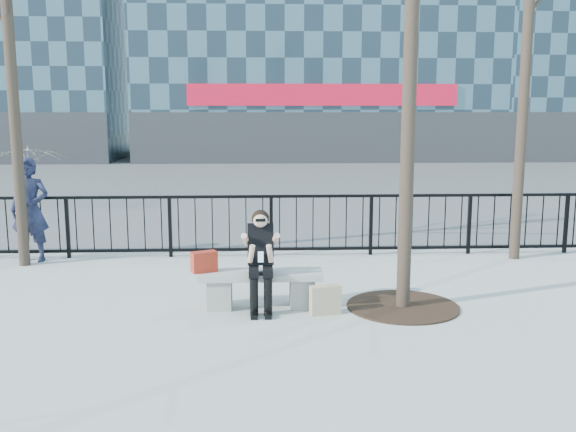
{
  "coord_description": "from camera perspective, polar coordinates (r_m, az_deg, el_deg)",
  "views": [
    {
      "loc": [
        -0.02,
        -8.29,
        2.65
      ],
      "look_at": [
        0.4,
        0.8,
        1.1
      ],
      "focal_mm": 40.0,
      "sensor_mm": 36.0,
      "label": 1
    }
  ],
  "objects": [
    {
      "name": "handbag",
      "position": [
        8.58,
        -7.47,
        -4.05
      ],
      "size": [
        0.37,
        0.28,
        0.27
      ],
      "primitive_type": "cube",
      "rotation": [
        0.0,
        0.0,
        0.42
      ],
      "color": "#A72614",
      "rests_on": "bench_main"
    },
    {
      "name": "ground",
      "position": [
        8.7,
        -2.41,
        -8.07
      ],
      "size": [
        120.0,
        120.0,
        0.0
      ],
      "primitive_type": "plane",
      "color": "#A1A29C",
      "rests_on": "ground"
    },
    {
      "name": "street_surface",
      "position": [
        23.44,
        -2.58,
        3.19
      ],
      "size": [
        60.0,
        23.0,
        0.01
      ],
      "primitive_type": "cube",
      "color": "#474747",
      "rests_on": "ground"
    },
    {
      "name": "bench_main",
      "position": [
        8.62,
        -2.43,
        -6.16
      ],
      "size": [
        1.65,
        0.46,
        0.49
      ],
      "color": "slate",
      "rests_on": "ground"
    },
    {
      "name": "shopping_bag",
      "position": [
        8.37,
        3.34,
        -7.46
      ],
      "size": [
        0.42,
        0.22,
        0.38
      ],
      "primitive_type": "cube",
      "rotation": [
        0.0,
        0.0,
        0.2
      ],
      "color": "tan",
      "rests_on": "ground"
    },
    {
      "name": "railing",
      "position": [
        11.48,
        -2.5,
        -0.86
      ],
      "size": [
        14.0,
        0.06,
        1.1
      ],
      "color": "black",
      "rests_on": "ground"
    },
    {
      "name": "tree_grate",
      "position": [
        8.81,
        10.16,
        -7.9
      ],
      "size": [
        1.5,
        1.5,
        0.02
      ],
      "primitive_type": "cylinder",
      "color": "black",
      "rests_on": "ground"
    },
    {
      "name": "vendor_umbrella",
      "position": [
        17.23,
        -22.03,
        2.99
      ],
      "size": [
        1.99,
        2.02,
        1.71
      ],
      "primitive_type": "imported",
      "rotation": [
        0.0,
        0.0,
        0.07
      ],
      "color": "yellow",
      "rests_on": "ground"
    },
    {
      "name": "seated_woman",
      "position": [
        8.37,
        -2.44,
        -4.03
      ],
      "size": [
        0.5,
        0.64,
        1.34
      ],
      "color": "black",
      "rests_on": "ground"
    },
    {
      "name": "standing_man",
      "position": [
        11.9,
        -21.95,
        0.51
      ],
      "size": [
        0.68,
        0.46,
        1.8
      ],
      "primitive_type": "imported",
      "rotation": [
        0.0,
        0.0,
        -0.05
      ],
      "color": "black",
      "rests_on": "ground"
    }
  ]
}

